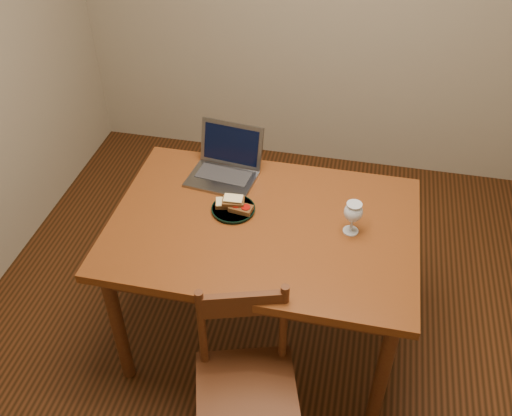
% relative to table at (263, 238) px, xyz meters
% --- Properties ---
extents(floor, '(3.20, 3.20, 0.02)m').
position_rel_table_xyz_m(floor, '(0.10, -0.01, -0.66)').
color(floor, black).
rests_on(floor, ground).
extents(table, '(1.30, 0.90, 0.74)m').
position_rel_table_xyz_m(table, '(0.00, 0.00, 0.00)').
color(table, '#56290E').
rests_on(table, floor).
extents(chair, '(0.48, 0.46, 0.41)m').
position_rel_table_xyz_m(chair, '(0.05, -0.57, -0.21)').
color(chair, '#411B0D').
rests_on(chair, floor).
extents(plate, '(0.19, 0.19, 0.02)m').
position_rel_table_xyz_m(plate, '(-0.14, 0.05, 0.09)').
color(plate, black).
rests_on(plate, table).
extents(sandwich_cheese, '(0.10, 0.07, 0.03)m').
position_rel_table_xyz_m(sandwich_cheese, '(-0.18, 0.06, 0.12)').
color(sandwich_cheese, '#381E0C').
rests_on(sandwich_cheese, plate).
extents(sandwich_tomato, '(0.11, 0.07, 0.03)m').
position_rel_table_xyz_m(sandwich_tomato, '(-0.11, 0.04, 0.12)').
color(sandwich_tomato, '#381E0C').
rests_on(sandwich_tomato, plate).
extents(sandwich_top, '(0.10, 0.07, 0.03)m').
position_rel_table_xyz_m(sandwich_top, '(-0.14, 0.06, 0.14)').
color(sandwich_top, '#381E0C').
rests_on(sandwich_top, plate).
extents(milk_glass, '(0.08, 0.08, 0.15)m').
position_rel_table_xyz_m(milk_glass, '(0.37, 0.03, 0.16)').
color(milk_glass, white).
rests_on(milk_glass, table).
extents(laptop, '(0.33, 0.31, 0.22)m').
position_rel_table_xyz_m(laptop, '(-0.24, 0.32, 0.14)').
color(laptop, slate).
rests_on(laptop, table).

